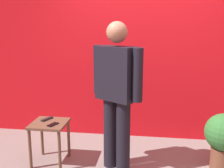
{
  "coord_description": "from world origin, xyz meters",
  "views": [
    {
      "loc": [
        0.11,
        -2.68,
        1.69
      ],
      "look_at": [
        -0.34,
        0.55,
        0.98
      ],
      "focal_mm": 43.87,
      "sensor_mm": 36.0,
      "label": 1
    }
  ],
  "objects_px": {
    "side_table": "(50,130)",
    "tv_remote": "(47,119)",
    "cell_phone": "(53,125)",
    "standing_person": "(117,90)",
    "potted_plant": "(223,137)"
  },
  "relations": [
    {
      "from": "tv_remote",
      "to": "standing_person",
      "type": "bearing_deg",
      "value": 17.42
    },
    {
      "from": "standing_person",
      "to": "side_table",
      "type": "relative_size",
      "value": 3.29
    },
    {
      "from": "standing_person",
      "to": "tv_remote",
      "type": "xyz_separation_m",
      "value": [
        -0.89,
        0.11,
        -0.43
      ]
    },
    {
      "from": "standing_person",
      "to": "side_table",
      "type": "xyz_separation_m",
      "value": [
        -0.83,
        0.02,
        -0.54
      ]
    },
    {
      "from": "side_table",
      "to": "tv_remote",
      "type": "height_order",
      "value": "tv_remote"
    },
    {
      "from": "cell_phone",
      "to": "tv_remote",
      "type": "height_order",
      "value": "tv_remote"
    },
    {
      "from": "side_table",
      "to": "tv_remote",
      "type": "xyz_separation_m",
      "value": [
        -0.06,
        0.09,
        0.11
      ]
    },
    {
      "from": "cell_phone",
      "to": "potted_plant",
      "type": "distance_m",
      "value": 2.01
    },
    {
      "from": "side_table",
      "to": "tv_remote",
      "type": "distance_m",
      "value": 0.16
    },
    {
      "from": "cell_phone",
      "to": "tv_remote",
      "type": "distance_m",
      "value": 0.21
    },
    {
      "from": "cell_phone",
      "to": "side_table",
      "type": "bearing_deg",
      "value": 158.27
    },
    {
      "from": "potted_plant",
      "to": "standing_person",
      "type": "bearing_deg",
      "value": -173.48
    },
    {
      "from": "tv_remote",
      "to": "potted_plant",
      "type": "height_order",
      "value": "potted_plant"
    },
    {
      "from": "cell_phone",
      "to": "potted_plant",
      "type": "relative_size",
      "value": 0.21
    },
    {
      "from": "standing_person",
      "to": "side_table",
      "type": "bearing_deg",
      "value": 178.42
    }
  ]
}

